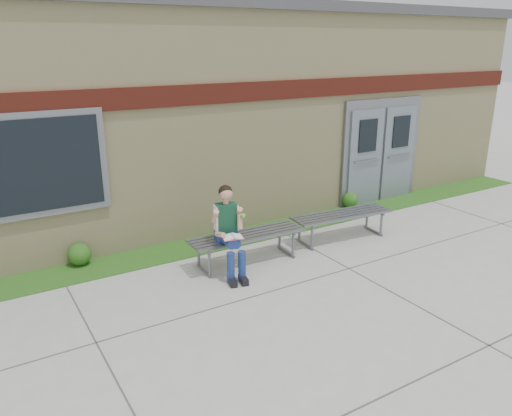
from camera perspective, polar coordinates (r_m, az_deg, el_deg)
ground at (r=7.25m, az=7.20°, el=-10.10°), size 80.00×80.00×0.00m
grass_strip at (r=9.22m, az=-2.84°, el=-3.49°), size 16.00×0.80×0.02m
school_building at (r=11.73m, az=-11.12°, el=11.50°), size 16.20×6.22×4.20m
bench_left at (r=8.12m, az=-1.06°, el=-3.74°), size 1.93×0.60×0.50m
bench_right at (r=9.22m, az=9.73°, el=-1.28°), size 1.94×0.70×0.49m
girl at (r=7.62m, az=-3.11°, el=-2.39°), size 0.50×0.85×1.39m
shrub_mid at (r=8.55m, az=-19.53°, el=-4.99°), size 0.37×0.37×0.37m
shrub_east at (r=11.05m, az=10.68°, el=0.94°), size 0.34×0.34×0.34m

